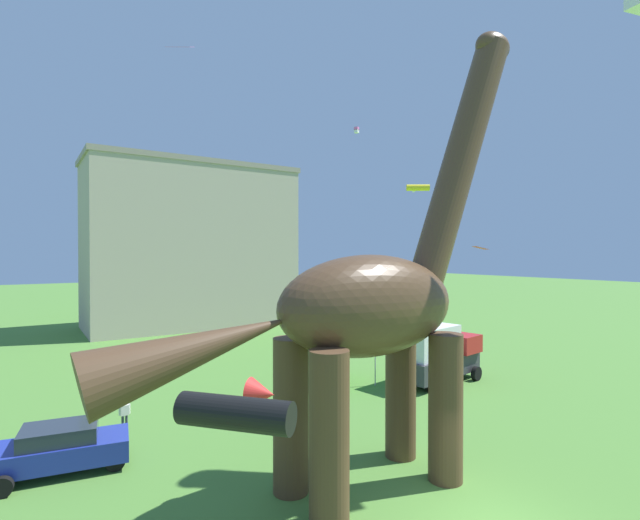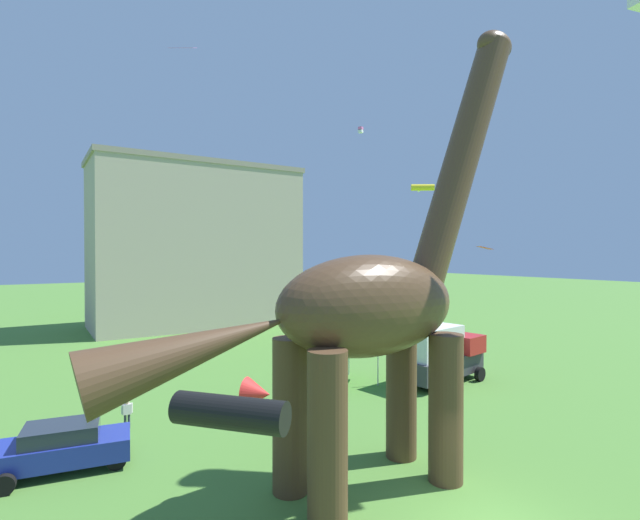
{
  "view_description": "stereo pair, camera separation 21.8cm",
  "coord_description": "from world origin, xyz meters",
  "px_view_note": "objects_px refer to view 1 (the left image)",
  "views": [
    {
      "loc": [
        -10.26,
        -7.49,
        7.23
      ],
      "look_at": [
        -2.03,
        5.16,
        7.02
      ],
      "focal_mm": 25.75,
      "sensor_mm": 36.0,
      "label": 1
    },
    {
      "loc": [
        -10.07,
        -7.61,
        7.23
      ],
      "look_at": [
        -2.03,
        5.16,
        7.02
      ],
      "focal_mm": 25.75,
      "sensor_mm": 36.0,
      "label": 2
    }
  ],
  "objects_px": {
    "parked_sedan_left": "(60,448)",
    "parked_box_truck": "(436,353)",
    "kite_mid_center": "(480,248)",
    "kite_trailing": "(356,130)",
    "festival_canopy_tent": "(341,338)",
    "kite_high_right": "(417,188)",
    "dinosaur_sculpture": "(368,306)",
    "kite_mid_left": "(180,47)",
    "kite_apex": "(241,408)",
    "person_photographer": "(125,412)"
  },
  "relations": [
    {
      "from": "parked_box_truck",
      "to": "kite_trailing",
      "type": "distance_m",
      "value": 21.42
    },
    {
      "from": "kite_apex",
      "to": "kite_mid_left",
      "type": "height_order",
      "value": "kite_mid_left"
    },
    {
      "from": "dinosaur_sculpture",
      "to": "kite_apex",
      "type": "relative_size",
      "value": 6.88
    },
    {
      "from": "kite_mid_center",
      "to": "kite_trailing",
      "type": "xyz_separation_m",
      "value": [
        -5.71,
        8.27,
        10.13
      ]
    },
    {
      "from": "dinosaur_sculpture",
      "to": "parked_box_truck",
      "type": "relative_size",
      "value": 2.65
    },
    {
      "from": "dinosaur_sculpture",
      "to": "kite_mid_left",
      "type": "relative_size",
      "value": 10.8
    },
    {
      "from": "person_photographer",
      "to": "kite_mid_center",
      "type": "xyz_separation_m",
      "value": [
        26.31,
        2.96,
        6.93
      ]
    },
    {
      "from": "kite_mid_left",
      "to": "parked_sedan_left",
      "type": "bearing_deg",
      "value": -137.9
    },
    {
      "from": "kite_high_right",
      "to": "kite_mid_left",
      "type": "relative_size",
      "value": 1.6
    },
    {
      "from": "festival_canopy_tent",
      "to": "kite_mid_left",
      "type": "height_order",
      "value": "kite_mid_left"
    },
    {
      "from": "parked_sedan_left",
      "to": "parked_box_truck",
      "type": "xyz_separation_m",
      "value": [
        18.5,
        0.67,
        0.84
      ]
    },
    {
      "from": "dinosaur_sculpture",
      "to": "parked_box_truck",
      "type": "height_order",
      "value": "dinosaur_sculpture"
    },
    {
      "from": "festival_canopy_tent",
      "to": "kite_high_right",
      "type": "height_order",
      "value": "kite_high_right"
    },
    {
      "from": "parked_sedan_left",
      "to": "kite_mid_left",
      "type": "height_order",
      "value": "kite_mid_left"
    },
    {
      "from": "kite_trailing",
      "to": "parked_sedan_left",
      "type": "bearing_deg",
      "value": -148.79
    },
    {
      "from": "parked_box_truck",
      "to": "kite_high_right",
      "type": "relative_size",
      "value": 2.55
    },
    {
      "from": "dinosaur_sculpture",
      "to": "person_photographer",
      "type": "xyz_separation_m",
      "value": [
        -5.48,
        9.03,
        -4.89
      ]
    },
    {
      "from": "kite_mid_center",
      "to": "kite_trailing",
      "type": "bearing_deg",
      "value": 124.63
    },
    {
      "from": "kite_apex",
      "to": "kite_mid_center",
      "type": "xyz_separation_m",
      "value": [
        26.39,
        15.12,
        3.31
      ]
    },
    {
      "from": "parked_sedan_left",
      "to": "kite_apex",
      "type": "distance_m",
      "value": 10.34
    },
    {
      "from": "festival_canopy_tent",
      "to": "kite_high_right",
      "type": "relative_size",
      "value": 1.37
    },
    {
      "from": "parked_sedan_left",
      "to": "kite_high_right",
      "type": "height_order",
      "value": "kite_high_right"
    },
    {
      "from": "festival_canopy_tent",
      "to": "kite_high_right",
      "type": "distance_m",
      "value": 23.82
    },
    {
      "from": "kite_apex",
      "to": "kite_high_right",
      "type": "xyz_separation_m",
      "value": [
        28.99,
        24.47,
        9.25
      ]
    },
    {
      "from": "kite_mid_center",
      "to": "dinosaur_sculpture",
      "type": "bearing_deg",
      "value": -150.08
    },
    {
      "from": "parked_sedan_left",
      "to": "parked_box_truck",
      "type": "height_order",
      "value": "parked_box_truck"
    },
    {
      "from": "dinosaur_sculpture",
      "to": "parked_box_truck",
      "type": "distance_m",
      "value": 13.23
    },
    {
      "from": "parked_sedan_left",
      "to": "kite_mid_center",
      "type": "xyz_separation_m",
      "value": [
        28.79,
        5.71,
        6.86
      ]
    },
    {
      "from": "person_photographer",
      "to": "kite_mid_center",
      "type": "bearing_deg",
      "value": -127.64
    },
    {
      "from": "kite_mid_center",
      "to": "kite_mid_left",
      "type": "bearing_deg",
      "value": -178.04
    },
    {
      "from": "dinosaur_sculpture",
      "to": "kite_apex",
      "type": "xyz_separation_m",
      "value": [
        -5.56,
        -3.14,
        -1.27
      ]
    },
    {
      "from": "parked_box_truck",
      "to": "festival_canopy_tent",
      "type": "bearing_deg",
      "value": 140.53
    },
    {
      "from": "person_photographer",
      "to": "kite_trailing",
      "type": "distance_m",
      "value": 29.01
    },
    {
      "from": "kite_trailing",
      "to": "dinosaur_sculpture",
      "type": "bearing_deg",
      "value": -126.73
    },
    {
      "from": "parked_sedan_left",
      "to": "kite_mid_center",
      "type": "bearing_deg",
      "value": 20.7
    },
    {
      "from": "parked_sedan_left",
      "to": "kite_trailing",
      "type": "distance_m",
      "value": 31.89
    },
    {
      "from": "parked_sedan_left",
      "to": "kite_mid_center",
      "type": "distance_m",
      "value": 30.14
    },
    {
      "from": "festival_canopy_tent",
      "to": "person_photographer",
      "type": "bearing_deg",
      "value": -176.9
    },
    {
      "from": "kite_high_right",
      "to": "kite_mid_center",
      "type": "bearing_deg",
      "value": -105.58
    },
    {
      "from": "dinosaur_sculpture",
      "to": "parked_box_truck",
      "type": "xyz_separation_m",
      "value": [
        10.54,
        6.94,
        -3.97
      ]
    },
    {
      "from": "kite_apex",
      "to": "kite_mid_left",
      "type": "distance_m",
      "value": 19.44
    },
    {
      "from": "parked_box_truck",
      "to": "kite_trailing",
      "type": "xyz_separation_m",
      "value": [
        4.58,
        13.32,
        16.15
      ]
    },
    {
      "from": "kite_high_right",
      "to": "kite_mid_center",
      "type": "distance_m",
      "value": 11.38
    },
    {
      "from": "parked_box_truck",
      "to": "kite_apex",
      "type": "distance_m",
      "value": 19.19
    },
    {
      "from": "kite_apex",
      "to": "kite_high_right",
      "type": "distance_m",
      "value": 39.05
    },
    {
      "from": "dinosaur_sculpture",
      "to": "kite_trailing",
      "type": "xyz_separation_m",
      "value": [
        15.12,
        20.26,
        12.17
      ]
    },
    {
      "from": "parked_box_truck",
      "to": "person_photographer",
      "type": "xyz_separation_m",
      "value": [
        -16.02,
        2.09,
        -0.92
      ]
    },
    {
      "from": "dinosaur_sculpture",
      "to": "person_photographer",
      "type": "height_order",
      "value": "dinosaur_sculpture"
    },
    {
      "from": "kite_apex",
      "to": "kite_mid_center",
      "type": "height_order",
      "value": "kite_mid_center"
    },
    {
      "from": "parked_box_truck",
      "to": "person_photographer",
      "type": "height_order",
      "value": "parked_box_truck"
    }
  ]
}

